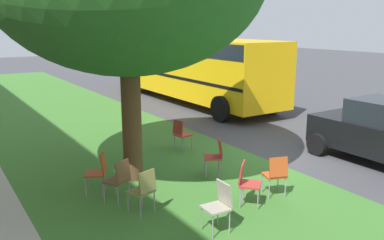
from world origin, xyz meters
The scene contains 11 objects.
ground centered at (0.00, 0.00, 0.00)m, with size 80.00×80.00×0.00m, color #424247.
grass_verge centered at (0.00, 3.20, 0.00)m, with size 48.00×6.00×0.01m, color #3D752D.
chair_0 centered at (1.76, 1.66, 0.52)m, with size 0.47×0.48×0.88m.
chair_1 centered at (-1.28, 4.34, 0.52)m, with size 0.53×0.52×0.88m.
chair_2 centered at (-0.34, 1.99, 0.52)m, with size 0.56×0.57×0.88m.
chair_3 centered at (-2.02, 2.47, 0.52)m, with size 0.59×0.59×0.88m.
chair_4 centered at (-0.53, 4.51, 0.52)m, with size 0.57×0.56×0.88m.
chair_5 centered at (0.13, 4.69, 0.52)m, with size 0.56×0.57×0.88m.
chair_6 centered at (-2.02, 1.70, 0.52)m, with size 0.53×0.53×0.88m.
chair_7 centered at (-2.55, 3.54, 0.52)m, with size 0.44×0.44×0.88m.
school_bus centered at (7.93, -2.63, 1.76)m, with size 10.40×2.80×2.88m.
Camera 1 is at (-7.72, 7.45, 3.49)m, focal length 38.28 mm.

